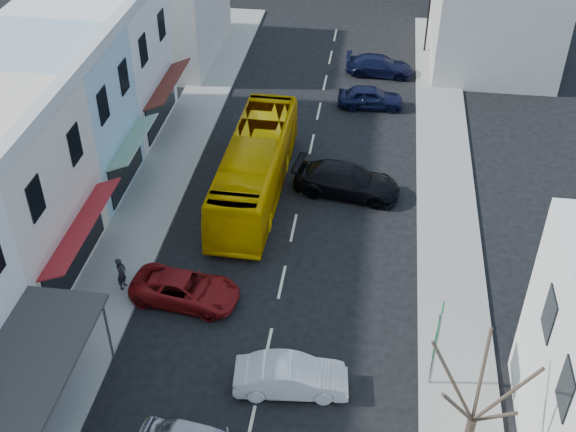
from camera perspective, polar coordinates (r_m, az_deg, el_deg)
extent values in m
plane|color=black|center=(29.50, -1.63, -10.39)|extent=(120.00, 120.00, 0.00)
cube|color=gray|center=(38.37, -10.34, 1.92)|extent=(3.00, 52.00, 0.15)
cube|color=gray|center=(36.95, 12.47, 0.08)|extent=(3.00, 52.00, 0.15)
cube|color=maroon|center=(31.72, -15.98, -0.74)|extent=(1.30, 6.80, 0.08)
cube|color=#99B5C2|center=(38.13, -18.23, 7.29)|extent=(7.00, 6.00, 8.00)
cube|color=#195926|center=(37.06, -12.17, 5.80)|extent=(1.30, 5.10, 0.08)
cube|color=silver|center=(43.39, -14.91, 11.56)|extent=(7.00, 7.00, 8.00)
cube|color=#592118|center=(42.46, -9.48, 10.31)|extent=(1.30, 5.95, 0.08)
cube|color=#B7B2A8|center=(52.68, -10.22, 15.50)|extent=(8.00, 10.00, 6.00)
cube|color=#B7B2A8|center=(53.47, 15.99, 15.59)|extent=(8.00, 12.00, 7.00)
imported|color=#EAB000|center=(36.94, -2.63, 3.80)|extent=(2.72, 11.64, 3.10)
imported|color=silver|center=(27.58, 0.25, -12.58)|extent=(4.56, 2.24, 1.40)
imported|color=maroon|center=(31.30, -8.12, -5.66)|extent=(4.80, 2.46, 1.40)
imported|color=black|center=(37.48, 4.66, 2.69)|extent=(4.71, 2.44, 1.40)
imported|color=black|center=(45.77, 6.53, 9.32)|extent=(4.50, 2.07, 1.40)
imported|color=black|center=(50.04, 7.25, 11.75)|extent=(4.56, 1.99, 1.40)
imported|color=black|center=(32.11, -13.04, -4.36)|extent=(0.47, 0.64, 1.70)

